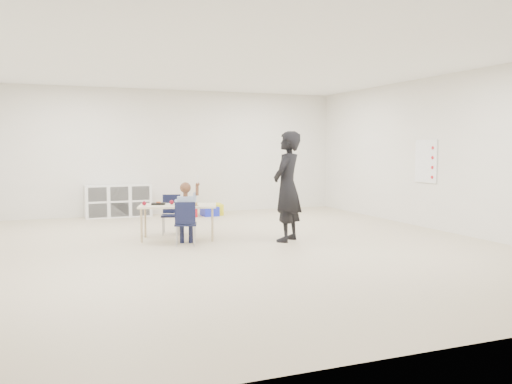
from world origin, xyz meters
name	(u,v)px	position (x,y,z in m)	size (l,w,h in m)	color
room	(236,155)	(0.00, 0.00, 1.40)	(9.00, 9.02, 2.80)	#BCAA91
table	(178,222)	(-0.66, 1.00, 0.29)	(1.37, 0.95, 0.57)	#F3E5C2
chair_near	(186,223)	(-0.67, 0.45, 0.34)	(0.33, 0.31, 0.68)	black
chair_far	(171,215)	(-0.65, 1.55, 0.34)	(0.33, 0.31, 0.68)	black
child	(186,210)	(-0.67, 0.45, 0.54)	(0.46, 0.46, 1.08)	#9BAED2
lunch_tray_near	(183,204)	(-0.58, 1.01, 0.59)	(0.22, 0.16, 0.03)	black
lunch_tray_far	(158,204)	(-0.95, 1.16, 0.59)	(0.22, 0.16, 0.03)	black
milk_carton	(180,203)	(-0.66, 0.85, 0.62)	(0.07, 0.07, 0.10)	white
bread_roll	(195,203)	(-0.43, 0.81, 0.60)	(0.09, 0.09, 0.07)	tan
apple_near	(172,202)	(-0.74, 1.11, 0.61)	(0.07, 0.07, 0.07)	maroon
apple_far	(144,203)	(-1.19, 1.12, 0.61)	(0.07, 0.07, 0.07)	maroon
cubby_shelf	(118,201)	(-1.20, 4.28, 0.35)	(1.40, 0.40, 0.70)	white
rules_poster	(426,161)	(3.98, 0.60, 1.25)	(0.02, 0.60, 0.80)	white
adult	(287,187)	(0.94, 0.19, 0.88)	(0.64, 0.42, 1.77)	black
bin_red	(187,212)	(0.19, 3.76, 0.10)	(0.32, 0.41, 0.20)	red
bin_yellow	(213,209)	(0.83, 3.92, 0.12)	(0.39, 0.50, 0.24)	yellow
bin_blue	(210,211)	(0.70, 3.76, 0.10)	(0.33, 0.42, 0.21)	#1926BF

